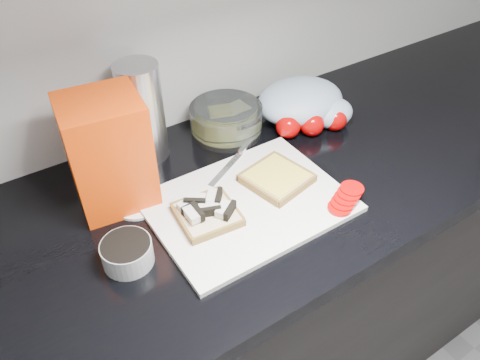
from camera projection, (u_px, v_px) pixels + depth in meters
name	position (u px, v px, depth m)	size (l,w,h in m)	color
base_cabinet	(244.00, 307.00, 1.35)	(3.50, 0.60, 0.86)	black
countertop	(245.00, 191.00, 1.05)	(3.50, 0.64, 0.04)	black
cutting_board	(248.00, 204.00, 0.98)	(0.40, 0.30, 0.01)	white
bread_left	(206.00, 212.00, 0.94)	(0.13, 0.13, 0.04)	beige
bread_right	(277.00, 178.00, 1.03)	(0.16, 0.16, 0.02)	beige
tomato_slices	(346.00, 198.00, 0.97)	(0.11, 0.08, 0.02)	#AF0404
knife	(238.00, 155.00, 1.10)	(0.18, 0.10, 0.01)	silver
seed_tub	(127.00, 252.00, 0.86)	(0.09, 0.09, 0.05)	#959A9A
tub_lid	(137.00, 203.00, 0.99)	(0.10, 0.10, 0.01)	white
glass_bowl	(226.00, 120.00, 1.17)	(0.18, 0.18, 0.08)	silver
bread_bag	(109.00, 153.00, 0.93)	(0.15, 0.14, 0.24)	red
steel_canister	(142.00, 113.00, 1.05)	(0.10, 0.10, 0.23)	silver
grocery_bag	(305.00, 103.00, 1.21)	(0.25, 0.23, 0.10)	#A8BACF
whole_tomatoes	(312.00, 123.00, 1.17)	(0.18, 0.10, 0.06)	#AF0404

